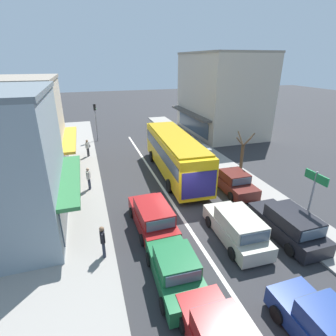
% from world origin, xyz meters
% --- Properties ---
extents(ground_plane, '(140.00, 140.00, 0.00)m').
position_xyz_m(ground_plane, '(0.00, 0.00, 0.00)').
color(ground_plane, '#2D2D30').
extents(lane_centre_line, '(0.20, 28.00, 0.01)m').
position_xyz_m(lane_centre_line, '(0.00, 4.00, 0.00)').
color(lane_centre_line, silver).
rests_on(lane_centre_line, ground).
extents(sidewalk_left, '(5.20, 44.00, 0.14)m').
position_xyz_m(sidewalk_left, '(-6.80, 6.00, 0.07)').
color(sidewalk_left, gray).
rests_on(sidewalk_left, ground).
extents(kerb_right, '(2.80, 44.00, 0.12)m').
position_xyz_m(kerb_right, '(6.20, 6.00, 0.06)').
color(kerb_right, gray).
rests_on(kerb_right, ground).
extents(shopfront_mid_block, '(7.99, 8.39, 7.56)m').
position_xyz_m(shopfront_mid_block, '(-10.18, 9.41, 3.78)').
color(shopfront_mid_block, beige).
rests_on(shopfront_mid_block, ground).
extents(building_right_far, '(8.50, 11.31, 9.58)m').
position_xyz_m(building_right_far, '(11.48, 16.80, 4.78)').
color(building_right_far, beige).
rests_on(building_right_far, ground).
extents(city_bus, '(3.13, 10.97, 3.23)m').
position_xyz_m(city_bus, '(1.68, 5.81, 1.88)').
color(city_bus, yellow).
rests_on(city_bus, ground).
extents(wagon_adjacent_lane_lead, '(2.06, 4.56, 1.58)m').
position_xyz_m(wagon_adjacent_lane_lead, '(1.95, -3.22, 0.75)').
color(wagon_adjacent_lane_lead, '#B7B29E').
rests_on(wagon_adjacent_lane_lead, ground).
extents(sedan_behind_bus_near, '(2.00, 4.25, 1.47)m').
position_xyz_m(sedan_behind_bus_near, '(-1.98, -4.95, 0.66)').
color(sedan_behind_bus_near, '#1E6638').
rests_on(sedan_behind_bus_near, ground).
extents(hatchback_queue_gap_filler, '(1.85, 3.72, 1.54)m').
position_xyz_m(hatchback_queue_gap_filler, '(1.72, -8.92, 0.71)').
color(hatchback_queue_gap_filler, navy).
rests_on(hatchback_queue_gap_filler, ground).
extents(wagon_behind_bus_mid, '(2.03, 4.55, 1.58)m').
position_xyz_m(wagon_behind_bus_mid, '(-1.93, -0.94, 0.75)').
color(wagon_behind_bus_mid, maroon).
rests_on(wagon_behind_bus_mid, ground).
extents(parked_wagon_kerb_front, '(1.94, 4.50, 1.58)m').
position_xyz_m(parked_wagon_kerb_front, '(4.66, -3.81, 0.75)').
color(parked_wagon_kerb_front, black).
rests_on(parked_wagon_kerb_front, ground).
extents(parked_sedan_kerb_second, '(1.93, 4.22, 1.47)m').
position_xyz_m(parked_sedan_kerb_second, '(4.70, 1.73, 0.66)').
color(parked_sedan_kerb_second, '#561E19').
rests_on(parked_sedan_kerb_second, ground).
extents(parked_sedan_kerb_third, '(1.95, 4.23, 1.47)m').
position_xyz_m(parked_sedan_kerb_third, '(4.61, 7.59, 0.66)').
color(parked_sedan_kerb_third, '#9EA3A8').
rests_on(parked_sedan_kerb_third, ground).
extents(parked_wagon_kerb_rear, '(1.95, 4.51, 1.58)m').
position_xyz_m(parked_wagon_kerb_rear, '(4.51, 12.77, 0.75)').
color(parked_wagon_kerb_rear, '#561E19').
rests_on(parked_wagon_kerb_rear, ground).
extents(traffic_light_downstreet, '(0.33, 0.24, 4.20)m').
position_xyz_m(traffic_light_downstreet, '(-3.72, 17.57, 2.85)').
color(traffic_light_downstreet, gray).
rests_on(traffic_light_downstreet, ground).
extents(directional_road_sign, '(0.10, 1.40, 3.60)m').
position_xyz_m(directional_road_sign, '(5.81, -3.80, 2.68)').
color(directional_road_sign, gray).
rests_on(directional_road_sign, ground).
extents(street_tree_right, '(1.60, 1.84, 3.64)m').
position_xyz_m(street_tree_right, '(6.34, 3.44, 1.76)').
color(street_tree_right, brown).
rests_on(street_tree_right, ground).
extents(pedestrian_with_handbag_near, '(0.45, 0.64, 1.63)m').
position_xyz_m(pedestrian_with_handbag_near, '(-4.93, 11.97, 1.07)').
color(pedestrian_with_handbag_near, '#333338').
rests_on(pedestrian_with_handbag_near, sidewalk_left).
extents(pedestrian_browsing_midblock, '(0.30, 0.56, 1.63)m').
position_xyz_m(pedestrian_browsing_midblock, '(-5.08, 4.80, 1.07)').
color(pedestrian_browsing_midblock, '#232838').
rests_on(pedestrian_browsing_midblock, sidewalk_left).
extents(pedestrian_far_walker, '(0.23, 0.57, 1.63)m').
position_xyz_m(pedestrian_far_walker, '(-4.70, -2.58, 1.07)').
color(pedestrian_far_walker, '#232838').
rests_on(pedestrian_far_walker, sidewalk_left).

